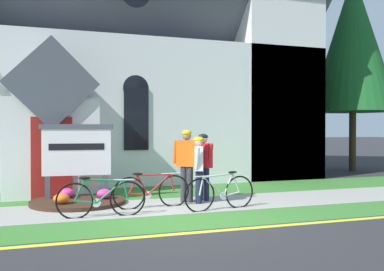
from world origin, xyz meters
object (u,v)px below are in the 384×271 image
bicycle_white (220,192)px  cyclist_in_white_jersey (187,159)px  cyclist_in_orange_jersey (203,161)px  bicycle_blue (152,191)px  roadside_conifer (353,42)px  cyclist_in_red_jersey (199,165)px  bicycle_orange (101,198)px  church_sign (77,152)px

bicycle_white → cyclist_in_white_jersey: 1.39m
cyclist_in_white_jersey → cyclist_in_orange_jersey: size_ratio=1.06×
bicycle_blue → roadside_conifer: roadside_conifer is taller
roadside_conifer → bicycle_white: bearing=-143.9°
cyclist_in_red_jersey → cyclist_in_orange_jersey: size_ratio=0.96×
bicycle_orange → cyclist_in_orange_jersey: cyclist_in_orange_jersey is taller
church_sign → bicycle_orange: (0.34, -2.17, -0.83)m
church_sign → bicycle_blue: (1.55, -1.50, -0.83)m
bicycle_blue → cyclist_in_white_jersey: (0.98, 0.45, 0.67)m
cyclist_in_red_jersey → cyclist_in_white_jersey: size_ratio=0.91×
cyclist_in_red_jersey → cyclist_in_white_jersey: 0.35m
roadside_conifer → cyclist_in_orange_jersey: bearing=-149.4°
cyclist_in_red_jersey → cyclist_in_white_jersey: cyclist_in_white_jersey is taller
bicycle_blue → cyclist_in_white_jersey: cyclist_in_white_jersey is taller
bicycle_orange → bicycle_blue: bicycle_orange is taller
bicycle_orange → cyclist_in_orange_jersey: size_ratio=1.07×
church_sign → cyclist_in_orange_jersey: bearing=-17.3°
roadside_conifer → bicycle_orange: bearing=-150.7°
church_sign → cyclist_in_orange_jersey: size_ratio=1.14×
bicycle_blue → church_sign: bearing=135.9°
bicycle_white → cyclist_in_orange_jersey: (0.06, 1.26, 0.59)m
church_sign → cyclist_in_white_jersey: church_sign is taller
bicycle_blue → cyclist_in_orange_jersey: 1.67m
bicycle_orange → cyclist_in_red_jersey: bearing=20.2°
bicycle_white → cyclist_in_red_jersey: (-0.18, 0.92, 0.55)m
cyclist_in_orange_jersey → bicycle_orange: bearing=-155.1°
cyclist_in_orange_jersey → bicycle_blue: bearing=-158.7°
bicycle_orange → cyclist_in_orange_jersey: (2.65, 1.23, 0.60)m
bicycle_white → cyclist_in_red_jersey: size_ratio=1.10×
church_sign → cyclist_in_red_jersey: (2.76, -1.28, -0.28)m
bicycle_blue → cyclist_in_orange_jersey: (1.45, 0.56, 0.60)m
church_sign → cyclist_in_orange_jersey: (3.00, -0.93, -0.24)m
church_sign → roadside_conifer: 13.21m
cyclist_in_white_jersey → cyclist_in_red_jersey: bearing=-45.8°
cyclist_in_orange_jersey → bicycle_white: bearing=-92.6°
bicycle_blue → cyclist_in_red_jersey: cyclist_in_red_jersey is taller
cyclist_in_red_jersey → cyclist_in_orange_jersey: 0.42m
church_sign → roadside_conifer: bearing=19.8°
bicycle_orange → cyclist_in_orange_jersey: bearing=24.9°
cyclist_in_red_jersey → cyclist_in_white_jersey: (-0.23, 0.23, 0.12)m
bicycle_white → roadside_conifer: 12.05m
bicycle_blue → roadside_conifer: (10.20, 5.74, 5.13)m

